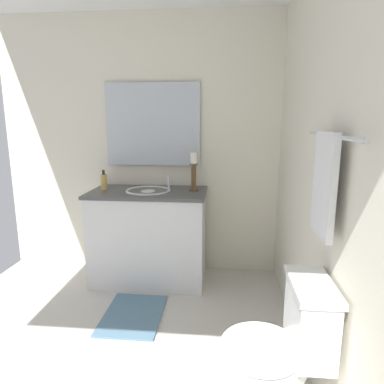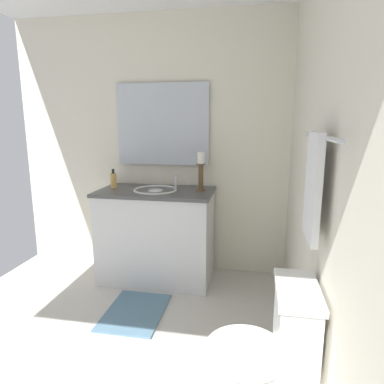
{
  "view_description": "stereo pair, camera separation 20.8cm",
  "coord_description": "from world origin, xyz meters",
  "px_view_note": "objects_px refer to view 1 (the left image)",
  "views": [
    {
      "loc": [
        1.8,
        0.81,
        1.47
      ],
      "look_at": [
        -0.49,
        0.59,
        0.99
      ],
      "focal_mm": 31.81,
      "sensor_mm": 36.0,
      "label": 1
    },
    {
      "loc": [
        1.77,
        1.01,
        1.47
      ],
      "look_at": [
        -0.49,
        0.59,
        0.99
      ],
      "focal_mm": 31.81,
      "sensor_mm": 36.0,
      "label": 2
    }
  ],
  "objects_px": {
    "sink_basin": "(148,195)",
    "towel_near_vanity": "(324,185)",
    "towel_bar": "(332,136)",
    "bath_mat": "(133,315)",
    "mirror": "(153,125)",
    "soap_bottle": "(104,182)",
    "toilet": "(274,354)",
    "candle_holder_tall": "(194,170)",
    "vanity_cabinet": "(149,236)"
  },
  "relations": [
    {
      "from": "soap_bottle",
      "to": "towel_near_vanity",
      "type": "relative_size",
      "value": 0.37
    },
    {
      "from": "vanity_cabinet",
      "to": "soap_bottle",
      "type": "height_order",
      "value": "soap_bottle"
    },
    {
      "from": "sink_basin",
      "to": "towel_near_vanity",
      "type": "relative_size",
      "value": 0.83
    },
    {
      "from": "candle_holder_tall",
      "to": "mirror",
      "type": "bearing_deg",
      "value": -118.42
    },
    {
      "from": "bath_mat",
      "to": "vanity_cabinet",
      "type": "bearing_deg",
      "value": -180.0
    },
    {
      "from": "toilet",
      "to": "towel_bar",
      "type": "bearing_deg",
      "value": 118.23
    },
    {
      "from": "candle_holder_tall",
      "to": "towel_bar",
      "type": "relative_size",
      "value": 0.45
    },
    {
      "from": "towel_bar",
      "to": "bath_mat",
      "type": "height_order",
      "value": "towel_bar"
    },
    {
      "from": "mirror",
      "to": "towel_bar",
      "type": "height_order",
      "value": "mirror"
    },
    {
      "from": "toilet",
      "to": "bath_mat",
      "type": "bearing_deg",
      "value": -131.86
    },
    {
      "from": "sink_basin",
      "to": "toilet",
      "type": "xyz_separation_m",
      "value": [
        1.46,
        0.93,
        -0.45
      ]
    },
    {
      "from": "towel_bar",
      "to": "bath_mat",
      "type": "relative_size",
      "value": 1.27
    },
    {
      "from": "candle_holder_tall",
      "to": "soap_bottle",
      "type": "xyz_separation_m",
      "value": [
        0.03,
        -0.82,
        -0.11
      ]
    },
    {
      "from": "vanity_cabinet",
      "to": "mirror",
      "type": "bearing_deg",
      "value": 179.99
    },
    {
      "from": "sink_basin",
      "to": "towel_near_vanity",
      "type": "distance_m",
      "value": 1.8
    },
    {
      "from": "toilet",
      "to": "towel_bar",
      "type": "distance_m",
      "value": 1.07
    },
    {
      "from": "candle_holder_tall",
      "to": "toilet",
      "type": "relative_size",
      "value": 0.46
    },
    {
      "from": "sink_basin",
      "to": "mirror",
      "type": "relative_size",
      "value": 0.45
    },
    {
      "from": "candle_holder_tall",
      "to": "bath_mat",
      "type": "bearing_deg",
      "value": -30.81
    },
    {
      "from": "vanity_cabinet",
      "to": "mirror",
      "type": "xyz_separation_m",
      "value": [
        -0.28,
        0.0,
        1.01
      ]
    },
    {
      "from": "toilet",
      "to": "vanity_cabinet",
      "type": "bearing_deg",
      "value": -147.4
    },
    {
      "from": "towel_bar",
      "to": "towel_near_vanity",
      "type": "height_order",
      "value": "towel_near_vanity"
    },
    {
      "from": "mirror",
      "to": "bath_mat",
      "type": "bearing_deg",
      "value": -0.0
    },
    {
      "from": "vanity_cabinet",
      "to": "soap_bottle",
      "type": "distance_m",
      "value": 0.65
    },
    {
      "from": "vanity_cabinet",
      "to": "soap_bottle",
      "type": "bearing_deg",
      "value": -93.88
    },
    {
      "from": "sink_basin",
      "to": "soap_bottle",
      "type": "xyz_separation_m",
      "value": [
        -0.03,
        -0.42,
        0.11
      ]
    },
    {
      "from": "towel_bar",
      "to": "bath_mat",
      "type": "xyz_separation_m",
      "value": [
        -0.72,
        -1.16,
        -1.4
      ]
    },
    {
      "from": "mirror",
      "to": "sink_basin",
      "type": "bearing_deg",
      "value": 0.2
    },
    {
      "from": "towel_near_vanity",
      "to": "bath_mat",
      "type": "xyz_separation_m",
      "value": [
        -0.72,
        -1.14,
        -1.17
      ]
    },
    {
      "from": "soap_bottle",
      "to": "towel_near_vanity",
      "type": "distance_m",
      "value": 2.09
    },
    {
      "from": "mirror",
      "to": "candle_holder_tall",
      "type": "height_order",
      "value": "mirror"
    },
    {
      "from": "vanity_cabinet",
      "to": "bath_mat",
      "type": "bearing_deg",
      "value": 0.0
    },
    {
      "from": "sink_basin",
      "to": "soap_bottle",
      "type": "relative_size",
      "value": 2.23
    },
    {
      "from": "soap_bottle",
      "to": "bath_mat",
      "type": "xyz_separation_m",
      "value": [
        0.65,
        0.41,
        -0.92
      ]
    },
    {
      "from": "vanity_cabinet",
      "to": "candle_holder_tall",
      "type": "height_order",
      "value": "candle_holder_tall"
    },
    {
      "from": "bath_mat",
      "to": "toilet",
      "type": "bearing_deg",
      "value": 48.14
    },
    {
      "from": "vanity_cabinet",
      "to": "bath_mat",
      "type": "distance_m",
      "value": 0.75
    },
    {
      "from": "mirror",
      "to": "bath_mat",
      "type": "relative_size",
      "value": 1.49
    },
    {
      "from": "soap_bottle",
      "to": "towel_bar",
      "type": "bearing_deg",
      "value": 48.88
    },
    {
      "from": "towel_near_vanity",
      "to": "bath_mat",
      "type": "relative_size",
      "value": 0.81
    },
    {
      "from": "mirror",
      "to": "towel_near_vanity",
      "type": "bearing_deg",
      "value": 35.06
    },
    {
      "from": "sink_basin",
      "to": "candle_holder_tall",
      "type": "bearing_deg",
      "value": 98.28
    },
    {
      "from": "soap_bottle",
      "to": "toilet",
      "type": "relative_size",
      "value": 0.24
    },
    {
      "from": "mirror",
      "to": "candle_holder_tall",
      "type": "distance_m",
      "value": 0.61
    },
    {
      "from": "mirror",
      "to": "towel_near_vanity",
      "type": "distance_m",
      "value": 2.0
    },
    {
      "from": "mirror",
      "to": "candle_holder_tall",
      "type": "bearing_deg",
      "value": 61.58
    },
    {
      "from": "mirror",
      "to": "toilet",
      "type": "xyz_separation_m",
      "value": [
        1.74,
        0.94,
        -1.07
      ]
    },
    {
      "from": "toilet",
      "to": "bath_mat",
      "type": "relative_size",
      "value": 1.25
    },
    {
      "from": "sink_basin",
      "to": "soap_bottle",
      "type": "bearing_deg",
      "value": -93.87
    },
    {
      "from": "candle_holder_tall",
      "to": "bath_mat",
      "type": "distance_m",
      "value": 1.3
    }
  ]
}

